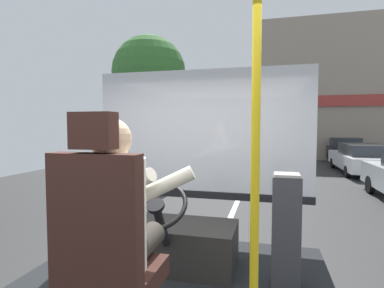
{
  "coord_description": "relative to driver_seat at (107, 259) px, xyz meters",
  "views": [
    {
      "loc": [
        0.77,
        -1.78,
        1.93
      ],
      "look_at": [
        -0.11,
        1.65,
        1.71
      ],
      "focal_mm": 28.31,
      "sensor_mm": 36.0,
      "label": 1
    }
  ],
  "objects": [
    {
      "name": "driver_seat",
      "position": [
        0.0,
        0.0,
        0.0
      ],
      "size": [
        0.48,
        0.48,
        1.37
      ],
      "color": "black",
      "rests_on": "bus_floor"
    },
    {
      "name": "parked_car_black",
      "position": [
        4.81,
        17.22,
        -0.55
      ],
      "size": [
        1.82,
        4.1,
        1.29
      ],
      "color": "black",
      "rests_on": "ground"
    },
    {
      "name": "fare_box",
      "position": [
        0.97,
        1.08,
        -0.14
      ],
      "size": [
        0.22,
        0.21,
        0.93
      ],
      "color": "#333338",
      "rests_on": "bus_floor"
    },
    {
      "name": "street_tree",
      "position": [
        -3.72,
        9.66,
        2.75
      ],
      "size": [
        2.83,
        2.83,
        5.4
      ],
      "color": "#4C3828",
      "rests_on": "ground"
    },
    {
      "name": "windshield_panel",
      "position": [
        0.06,
        1.99,
        0.45
      ],
      "size": [
        2.5,
        0.08,
        1.48
      ],
      "color": "silver"
    },
    {
      "name": "ground",
      "position": [
        0.06,
        9.17,
        -1.25
      ],
      "size": [
        18.0,
        44.0,
        0.06
      ],
      "color": "#2E2E2E"
    },
    {
      "name": "shop_building",
      "position": [
        5.94,
        18.76,
        2.79
      ],
      "size": [
        11.82,
        4.2,
        8.02
      ],
      "color": "gray",
      "rests_on": "ground"
    },
    {
      "name": "handrail_pole",
      "position": [
        0.76,
        0.09,
        0.47
      ],
      "size": [
        0.04,
        0.04,
        2.14
      ],
      "color": "gold",
      "rests_on": "bus_floor"
    },
    {
      "name": "steering_console",
      "position": [
        0.0,
        1.21,
        -0.38
      ],
      "size": [
        1.1,
        1.02,
        0.85
      ],
      "color": "#282623",
      "rests_on": "bus_floor"
    },
    {
      "name": "parked_car_white",
      "position": [
        4.53,
        12.14,
        -0.6
      ],
      "size": [
        1.88,
        4.3,
        1.2
      ],
      "color": "silver",
      "rests_on": "ground"
    },
    {
      "name": "bus_driver",
      "position": [
        -0.0,
        0.1,
        0.23
      ],
      "size": [
        0.8,
        0.58,
        0.84
      ],
      "color": "#332D28",
      "rests_on": "driver_seat"
    }
  ]
}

